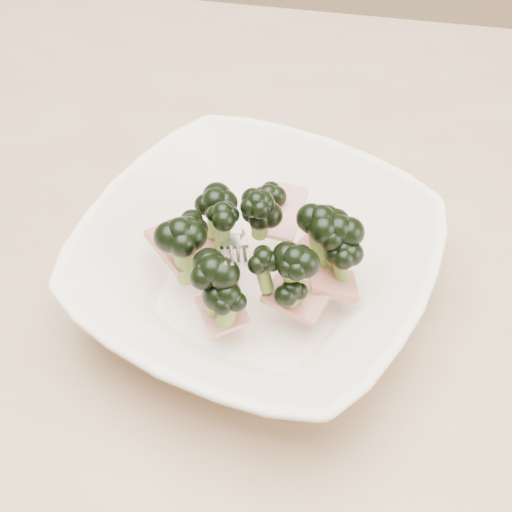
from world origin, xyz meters
TOP-DOWN VIEW (x-y plane):
  - ground at (0.00, 0.00)m, footprint 4.00×4.00m
  - dining_table at (0.00, 0.00)m, footprint 1.20×0.80m
  - broccoli_dish at (0.09, -0.08)m, footprint 0.38×0.38m

SIDE VIEW (x-z plane):
  - ground at x=0.00m, z-range 0.00..0.00m
  - dining_table at x=0.00m, z-range 0.28..1.03m
  - broccoli_dish at x=0.09m, z-range 0.73..0.85m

